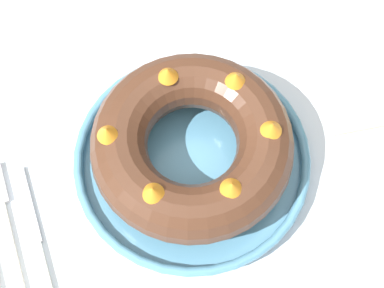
% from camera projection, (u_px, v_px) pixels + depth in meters
% --- Properties ---
extents(ground_plane, '(8.00, 8.00, 0.00)m').
position_uv_depth(ground_plane, '(200.00, 280.00, 1.37)').
color(ground_plane, brown).
extents(dining_table, '(1.51, 1.16, 0.73)m').
position_uv_depth(dining_table, '(206.00, 203.00, 0.77)').
color(dining_table, silver).
rests_on(dining_table, ground_plane).
extents(serving_dish, '(0.31, 0.31, 0.03)m').
position_uv_depth(serving_dish, '(192.00, 159.00, 0.70)').
color(serving_dish, '#518EB2').
rests_on(serving_dish, dining_table).
extents(bundt_cake, '(0.25, 0.25, 0.09)m').
position_uv_depth(bundt_cake, '(192.00, 144.00, 0.66)').
color(bundt_cake, '#4C2D1E').
rests_on(bundt_cake, serving_dish).
extents(fork, '(0.02, 0.20, 0.01)m').
position_uv_depth(fork, '(5.00, 225.00, 0.68)').
color(fork, white).
rests_on(fork, dining_table).
extents(cake_knife, '(0.02, 0.19, 0.01)m').
position_uv_depth(cake_knife, '(36.00, 247.00, 0.67)').
color(cake_knife, white).
rests_on(cake_knife, dining_table).
extents(napkin, '(0.20, 0.15, 0.00)m').
position_uv_depth(napkin, '(382.00, 85.00, 0.76)').
color(napkin, beige).
rests_on(napkin, dining_table).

